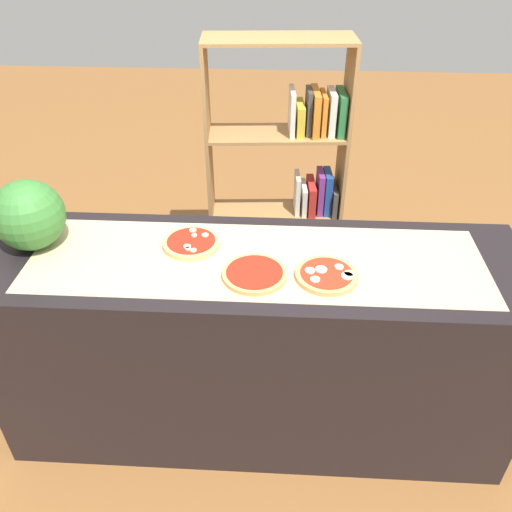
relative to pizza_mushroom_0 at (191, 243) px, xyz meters
The scene contains 8 objects.
ground_plane 1.00m from the pizza_mushroom_0, 17.99° to the right, with size 12.00×12.00×0.00m, color brown.
counter 0.56m from the pizza_mushroom_0, 17.99° to the right, with size 2.19×0.66×0.94m, color black.
parchment_paper 0.29m from the pizza_mushroom_0, 17.99° to the right, with size 1.80×0.52×0.00m, color tan.
pizza_mushroom_0 is the anchor object (origin of this frame).
pizza_plain_1 0.33m from the pizza_mushroom_0, 35.65° to the right, with size 0.25×0.25×0.02m.
pizza_mozzarella_2 0.58m from the pizza_mushroom_0, 19.09° to the right, with size 0.24×0.24×0.03m.
watermelon 0.65m from the pizza_mushroom_0, behind, with size 0.29×0.29×0.29m, color #387A33.
bookshelf 1.14m from the pizza_mushroom_0, 67.42° to the left, with size 0.81×0.34×1.54m.
Camera 1 is at (0.09, -1.68, 2.16)m, focal length 36.66 mm.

